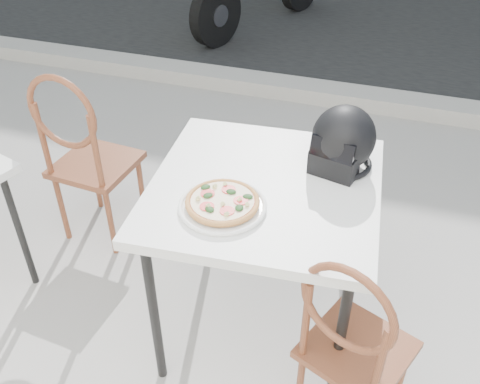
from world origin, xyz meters
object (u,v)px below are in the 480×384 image
(cafe_chair_side, at_px, (84,151))
(plate, at_px, (223,206))
(cafe_table_main, at_px, (264,200))
(helmet, at_px, (342,142))
(pizza, at_px, (222,202))
(cafe_chair_main, at_px, (352,341))

(cafe_chair_side, bearing_deg, plate, 155.37)
(cafe_table_main, relative_size, helmet, 3.03)
(cafe_table_main, bearing_deg, cafe_chair_side, 162.25)
(plate, bearing_deg, cafe_chair_side, 150.93)
(cafe_table_main, distance_m, cafe_chair_side, 1.12)
(cafe_table_main, height_order, pizza, pizza)
(cafe_table_main, height_order, plate, plate)
(helmet, bearing_deg, plate, -118.17)
(pizza, distance_m, cafe_chair_side, 1.12)
(plate, bearing_deg, pizza, 77.64)
(cafe_chair_main, bearing_deg, pizza, 3.50)
(cafe_chair_main, bearing_deg, cafe_chair_side, -3.21)
(cafe_table_main, height_order, cafe_chair_main, cafe_chair_main)
(cafe_table_main, bearing_deg, cafe_chair_main, -40.88)
(cafe_chair_main, bearing_deg, cafe_table_main, -18.53)
(plate, height_order, cafe_chair_main, cafe_chair_main)
(pizza, xyz_separation_m, cafe_chair_side, (-0.94, 0.53, -0.29))
(cafe_chair_main, bearing_deg, plate, 3.52)
(cafe_table_main, xyz_separation_m, pizza, (-0.10, -0.19, 0.11))
(cafe_table_main, bearing_deg, helmet, 40.78)
(cafe_table_main, xyz_separation_m, helmet, (0.25, 0.22, 0.19))
(pizza, xyz_separation_m, cafe_chair_main, (0.53, -0.18, -0.35))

